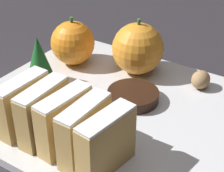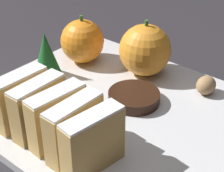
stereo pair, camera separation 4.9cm
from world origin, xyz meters
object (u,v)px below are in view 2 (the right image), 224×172
(orange_near, at_px, (145,50))
(walnut, at_px, (206,85))
(orange_far, at_px, (82,41))
(chocolate_cookie, at_px, (134,97))

(orange_near, bearing_deg, walnut, -85.02)
(orange_near, distance_m, orange_far, 0.10)
(orange_far, height_order, walnut, orange_far)
(orange_far, bearing_deg, chocolate_cookie, -107.49)
(orange_far, relative_size, chocolate_cookie, 1.10)
(orange_near, xyz_separation_m, orange_far, (-0.03, 0.10, -0.00))
(orange_far, height_order, chocolate_cookie, orange_far)
(walnut, distance_m, chocolate_cookie, 0.10)
(orange_near, relative_size, chocolate_cookie, 1.23)
(chocolate_cookie, bearing_deg, walnut, -37.93)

